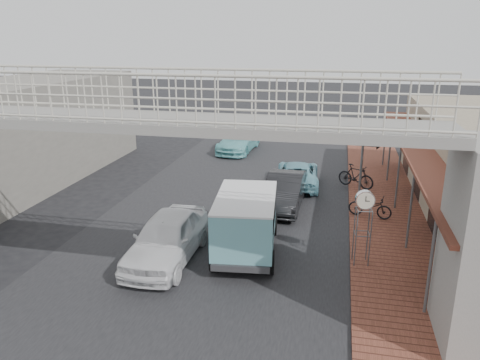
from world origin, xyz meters
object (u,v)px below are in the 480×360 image
at_px(angkot_curb, 297,174).
at_px(arrow_sign, 383,137).
at_px(white_hatchback, 167,238).
at_px(motorcycle_near, 370,206).
at_px(street_clock, 365,203).
at_px(motorcycle_far, 356,176).
at_px(dark_sedan, 284,191).
at_px(angkot_far, 239,140).
at_px(angkot_van, 246,216).

height_order(angkot_curb, arrow_sign, arrow_sign).
distance_m(white_hatchback, motorcycle_near, 8.43).
xyz_separation_m(white_hatchback, angkot_curb, (3.44, 8.92, -0.19)).
distance_m(angkot_curb, street_clock, 8.62).
bearing_deg(motorcycle_near, white_hatchback, 141.80).
xyz_separation_m(motorcycle_far, arrow_sign, (0.99, -1.03, 2.16)).
distance_m(angkot_curb, motorcycle_far, 2.80).
relative_size(dark_sedan, angkot_far, 0.91).
bearing_deg(angkot_curb, white_hatchback, 64.54).
bearing_deg(street_clock, angkot_far, 108.93).
relative_size(angkot_far, arrow_sign, 1.41).
distance_m(white_hatchback, angkot_van, 2.73).
bearing_deg(arrow_sign, street_clock, -90.55).
relative_size(angkot_van, arrow_sign, 1.34).
relative_size(white_hatchback, motorcycle_far, 2.48).
distance_m(white_hatchback, motorcycle_far, 10.85).
distance_m(angkot_curb, motorcycle_near, 5.06).
height_order(white_hatchback, angkot_van, angkot_van).
bearing_deg(motorcycle_near, street_clock, -171.93).
relative_size(angkot_curb, angkot_far, 0.91).
bearing_deg(street_clock, motorcycle_far, 82.47).
distance_m(angkot_far, motorcycle_far, 9.61).
bearing_deg(motorcycle_far, angkot_van, -176.01).
bearing_deg(white_hatchback, motorcycle_far, 54.83).
relative_size(white_hatchback, dark_sedan, 1.06).
bearing_deg(angkot_van, motorcycle_near, 36.76).
distance_m(motorcycle_near, motorcycle_far, 3.84).
bearing_deg(angkot_curb, arrow_sign, 159.89).
height_order(white_hatchback, motorcycle_near, white_hatchback).
relative_size(white_hatchback, arrow_sign, 1.37).
height_order(white_hatchback, angkot_curb, white_hatchback).
relative_size(motorcycle_near, motorcycle_far, 0.93).
height_order(angkot_curb, angkot_van, angkot_van).
xyz_separation_m(angkot_curb, angkot_far, (-4.36, 6.38, 0.09)).
xyz_separation_m(angkot_curb, arrow_sign, (3.79, -1.06, 2.22)).
relative_size(white_hatchback, angkot_van, 1.02).
bearing_deg(white_hatchback, arrow_sign, 47.29).
xyz_separation_m(angkot_van, arrow_sign, (4.78, 6.78, 1.48)).
bearing_deg(angkot_far, white_hatchback, -82.49).
height_order(angkot_far, angkot_van, angkot_van).
bearing_deg(motorcycle_far, arrow_sign, -106.42).
xyz_separation_m(motorcycle_near, arrow_sign, (0.50, 2.78, 2.27)).
height_order(angkot_far, motorcycle_near, angkot_far).
relative_size(angkot_curb, arrow_sign, 1.28).
bearing_deg(motorcycle_near, arrow_sign, 4.58).
xyz_separation_m(angkot_far, motorcycle_far, (7.16, -6.41, -0.03)).
height_order(dark_sedan, angkot_van, angkot_van).
height_order(dark_sedan, street_clock, street_clock).
bearing_deg(motorcycle_near, dark_sedan, 93.39).
bearing_deg(motorcycle_far, angkot_far, 78.03).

